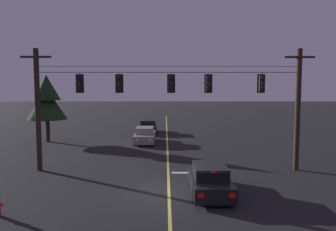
# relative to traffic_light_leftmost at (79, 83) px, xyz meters

# --- Properties ---
(ground_plane) EXTENTS (180.00, 180.00, 0.00)m
(ground_plane) POSITION_rel_traffic_light_leftmost_xyz_m (5.27, -4.08, -5.25)
(ground_plane) COLOR black
(lane_centre_stripe) EXTENTS (0.14, 60.00, 0.01)m
(lane_centre_stripe) POSITION_rel_traffic_light_leftmost_xyz_m (5.27, 6.02, -5.25)
(lane_centre_stripe) COLOR #D1C64C
(lane_centre_stripe) RESTS_ON ground
(stop_bar_paint) EXTENTS (3.40, 0.36, 0.01)m
(stop_bar_paint) POSITION_rel_traffic_light_leftmost_xyz_m (7.17, -0.58, -5.25)
(stop_bar_paint) COLOR silver
(stop_bar_paint) RESTS_ON ground
(signal_span_assembly) EXTENTS (17.36, 0.32, 7.31)m
(signal_span_assembly) POSITION_rel_traffic_light_leftmost_xyz_m (5.27, 0.02, -1.45)
(signal_span_assembly) COLOR #2D2116
(signal_span_assembly) RESTS_ON ground
(traffic_light_leftmost) EXTENTS (0.48, 0.41, 1.22)m
(traffic_light_leftmost) POSITION_rel_traffic_light_leftmost_xyz_m (0.00, 0.00, 0.00)
(traffic_light_leftmost) COLOR black
(traffic_light_left_inner) EXTENTS (0.48, 0.41, 1.22)m
(traffic_light_left_inner) POSITION_rel_traffic_light_leftmost_xyz_m (2.36, 0.00, 0.00)
(traffic_light_left_inner) COLOR black
(traffic_light_centre) EXTENTS (0.48, 0.41, 1.22)m
(traffic_light_centre) POSITION_rel_traffic_light_leftmost_xyz_m (5.45, 0.00, 0.00)
(traffic_light_centre) COLOR black
(traffic_light_right_inner) EXTENTS (0.48, 0.41, 1.22)m
(traffic_light_right_inner) POSITION_rel_traffic_light_leftmost_xyz_m (7.68, 0.00, 0.00)
(traffic_light_right_inner) COLOR black
(traffic_light_rightmost) EXTENTS (0.48, 0.41, 1.22)m
(traffic_light_rightmost) POSITION_rel_traffic_light_leftmost_xyz_m (10.84, 0.00, 0.00)
(traffic_light_rightmost) COLOR black
(car_waiting_near_lane) EXTENTS (1.80, 4.33, 1.39)m
(car_waiting_near_lane) POSITION_rel_traffic_light_leftmost_xyz_m (7.21, -4.34, -4.60)
(car_waiting_near_lane) COLOR black
(car_waiting_near_lane) RESTS_ON ground
(car_oncoming_lead) EXTENTS (1.80, 4.42, 1.39)m
(car_oncoming_lead) POSITION_rel_traffic_light_leftmost_xyz_m (3.26, 9.81, -4.60)
(car_oncoming_lead) COLOR gray
(car_oncoming_lead) RESTS_ON ground
(car_oncoming_trailing) EXTENTS (1.80, 4.42, 1.39)m
(car_oncoming_trailing) POSITION_rel_traffic_light_leftmost_xyz_m (3.25, 16.01, -4.60)
(car_oncoming_trailing) COLOR black
(car_oncoming_trailing) RESTS_ON ground
(tree_verge_near) EXTENTS (3.50, 3.50, 6.08)m
(tree_verge_near) POSITION_rel_traffic_light_leftmost_xyz_m (-5.61, 10.40, -1.39)
(tree_verge_near) COLOR #332316
(tree_verge_near) RESTS_ON ground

